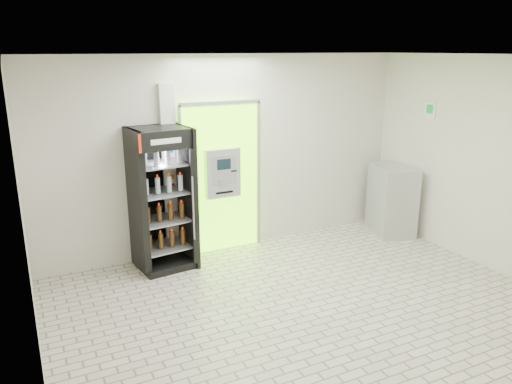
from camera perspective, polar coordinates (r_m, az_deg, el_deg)
ground at (r=6.21m, az=6.62°, el=-13.64°), size 6.00×6.00×0.00m
room_shell at (r=5.54m, az=7.23°, el=3.15°), size 6.00×6.00×6.00m
atm_assembly at (r=7.69m, az=-4.10°, el=1.75°), size 1.30×0.24×2.33m
pillar at (r=7.45m, az=-9.79°, el=2.10°), size 0.22×0.11×2.60m
beverage_cooler at (r=7.20m, az=-10.68°, el=-1.08°), size 0.84×0.79×2.04m
steel_cabinet at (r=8.84m, az=15.26°, el=-0.83°), size 0.84×1.02×1.17m
exit_sign at (r=8.45m, az=19.27°, el=8.76°), size 0.02×0.22×0.26m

